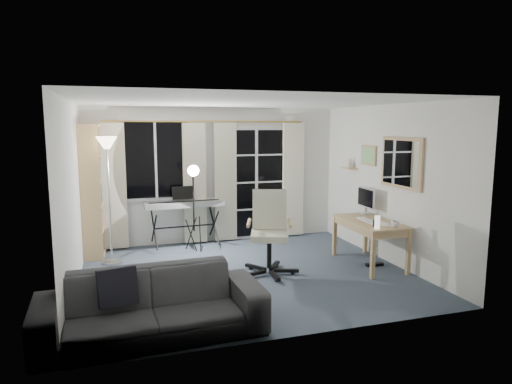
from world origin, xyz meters
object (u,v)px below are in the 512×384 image
office_chair (269,224)px  monitor (366,199)px  bookshelf (90,193)px  desk (370,226)px  torchiere_lamp (107,162)px  sofa (151,294)px  mug (395,223)px  studio_light (193,180)px  keyboard_piano (184,205)px

office_chair → monitor: 1.77m
bookshelf → office_chair: 3.04m
bookshelf → desk: (4.01, -1.89, -0.41)m
torchiere_lamp → sofa: torchiere_lamp is taller
torchiere_lamp → desk: 4.02m
torchiere_lamp → monitor: bearing=-11.1°
office_chair → monitor: (1.73, 0.29, 0.24)m
mug → sofa: sofa is taller
studio_light → office_chair: bearing=-51.4°
bookshelf → torchiere_lamp: bearing=-62.8°
mug → office_chair: bearing=158.1°
bookshelf → keyboard_piano: bearing=0.1°
bookshelf → office_chair: bookshelf is taller
bookshelf → keyboard_piano: 1.53m
torchiere_lamp → keyboard_piano: bearing=26.4°
office_chair → bookshelf: bearing=164.4°
bookshelf → monitor: bookshelf is taller
desk → sofa: (-3.32, -1.43, -0.16)m
studio_light → desk: size_ratio=1.16×
keyboard_piano → studio_light: studio_light is taller
desk → monitor: bearing=67.9°
keyboard_piano → studio_light: 0.56m
sofa → studio_light: bearing=70.1°
bookshelf → sofa: size_ratio=0.94×
bookshelf → mug: 4.76m
torchiere_lamp → studio_light: size_ratio=1.29×
torchiere_lamp → studio_light: bearing=12.4°
torchiere_lamp → mug: bearing=-24.3°
bookshelf → desk: bookshelf is taller
torchiere_lamp → keyboard_piano: (1.21, 0.60, -0.81)m
keyboard_piano → office_chair: 1.92m
torchiere_lamp → monitor: 4.02m
monitor → sofa: 4.02m
studio_light → mug: 3.23m
bookshelf → torchiere_lamp: (0.30, -0.67, 0.55)m
keyboard_piano → studio_light: size_ratio=0.92×
torchiere_lamp → mug: torchiere_lamp is taller
torchiere_lamp → sofa: bearing=-81.7°
desk → sofa: 3.62m
keyboard_piano → mug: (2.60, -2.32, -0.01)m
keyboard_piano → desk: size_ratio=1.07×
keyboard_piano → desk: (2.50, -1.82, -0.15)m
torchiere_lamp → mug: (3.81, -1.72, -0.82)m
desk → mug: 0.53m
sofa → torchiere_lamp: bearing=96.0°
torchiere_lamp → office_chair: 2.56m
office_chair → desk: office_chair is taller
bookshelf → keyboard_piano: size_ratio=1.54×
sofa → monitor: bearing=25.8°
studio_light → bookshelf: bearing=173.1°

